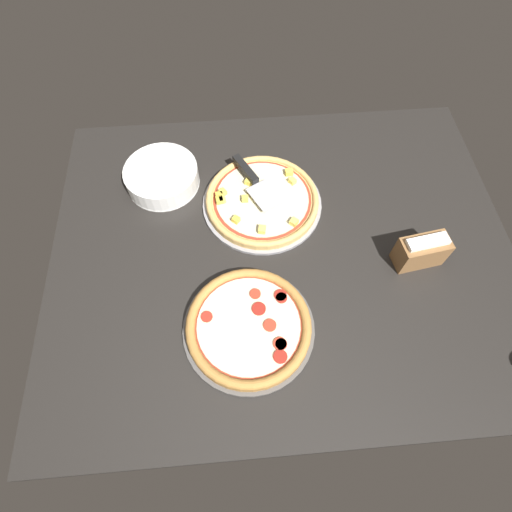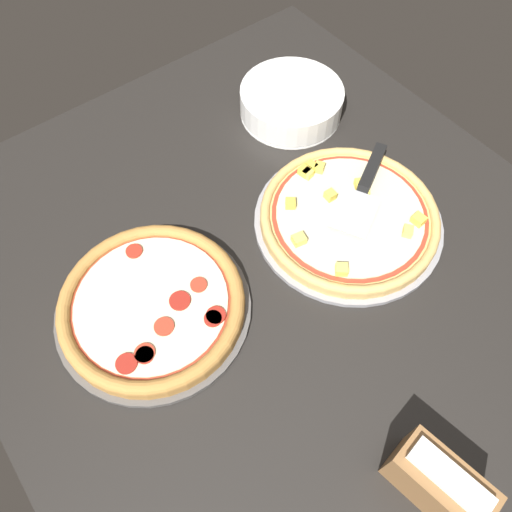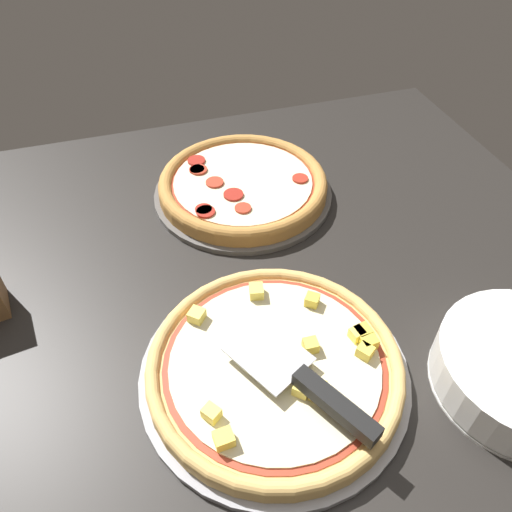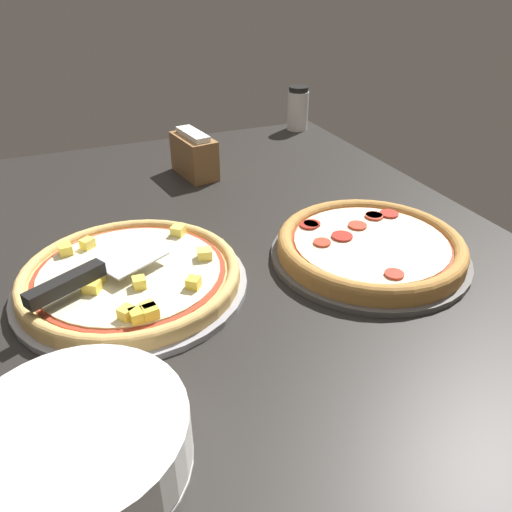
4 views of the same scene
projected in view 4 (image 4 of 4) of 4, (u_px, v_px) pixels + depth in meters
The scene contains 9 objects.
ground_plane at pixel (218, 262), 87.51cm from camera, with size 130.90×105.83×3.60cm, color black.
pizza_pan_front at pixel (132, 284), 77.56cm from camera, with size 35.81×35.81×1.00cm, color #939399.
pizza_front at pixel (131, 274), 76.55cm from camera, with size 33.66×33.66×3.70cm.
pizza_pan_back at pixel (369, 255), 85.07cm from camera, with size 33.46×33.46×1.00cm, color #565451.
pizza_back at pixel (370, 245), 84.02cm from camera, with size 31.45×31.45×3.19cm.
serving_spatula at pixel (83, 277), 70.40cm from camera, with size 14.37×21.21×2.00cm.
plate_stack at pixel (78, 444), 49.05cm from camera, with size 22.33×22.33×6.30cm.
parmesan_shaker at pixel (298, 109), 145.40cm from camera, with size 6.08×6.08×12.31cm.
napkin_holder at pixel (194, 155), 115.19cm from camera, with size 13.88×8.26×10.33cm.
Camera 4 is at (71.09, -22.79, 44.36)cm, focal length 35.00 mm.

